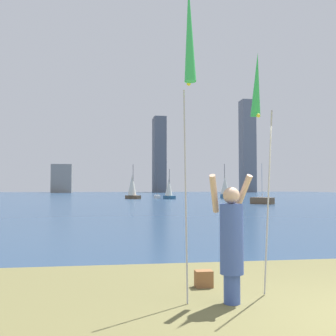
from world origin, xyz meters
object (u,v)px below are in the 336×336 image
(kite_flag_left, at_px, (189,39))
(kite_flag_right, at_px, (257,91))
(sailboat_5, at_px, (132,187))
(person, at_px, (231,239))
(sailboat_3, at_px, (157,196))
(sailboat_6, at_px, (169,189))
(sailboat_8, at_px, (225,187))
(sailboat_0, at_px, (262,200))
(bag, at_px, (204,279))

(kite_flag_left, xyz_separation_m, kite_flag_right, (1.23, 0.67, -0.54))
(kite_flag_right, bearing_deg, sailboat_5, 88.82)
(person, relative_size, kite_flag_right, 0.48)
(sailboat_3, height_order, sailboat_5, sailboat_3)
(sailboat_6, height_order, sailboat_8, sailboat_8)
(kite_flag_right, xyz_separation_m, sailboat_0, (11.97, 30.27, -2.80))
(sailboat_0, relative_size, sailboat_6, 0.96)
(sailboat_6, xyz_separation_m, sailboat_8, (8.07, 1.39, 0.26))
(sailboat_5, relative_size, sailboat_8, 0.96)
(sailboat_5, height_order, sailboat_8, sailboat_8)
(bag, height_order, sailboat_3, sailboat_3)
(sailboat_0, xyz_separation_m, sailboat_5, (-10.98, 17.98, 1.28))
(sailboat_0, bearing_deg, sailboat_3, 110.47)
(bag, xyz_separation_m, sailboat_0, (12.76, 29.88, 0.20))
(sailboat_8, bearing_deg, sailboat_0, -95.81)
(kite_flag_right, height_order, sailboat_3, sailboat_3)
(person, relative_size, bag, 6.46)
(sailboat_3, distance_m, sailboat_5, 4.24)
(sailboat_6, distance_m, sailboat_8, 8.20)
(person, distance_m, sailboat_3, 50.98)
(sailboat_6, bearing_deg, sailboat_3, 113.69)
(person, bearing_deg, sailboat_5, 77.74)
(kite_flag_left, xyz_separation_m, sailboat_8, (15.09, 49.42, -2.08))
(kite_flag_right, distance_m, sailboat_6, 47.74)
(bag, height_order, sailboat_5, sailboat_5)
(kite_flag_left, height_order, sailboat_5, sailboat_5)
(sailboat_5, bearing_deg, sailboat_3, 27.99)
(person, relative_size, sailboat_0, 0.47)
(sailboat_5, bearing_deg, person, -91.89)
(sailboat_0, xyz_separation_m, sailboat_3, (-7.42, 19.87, -0.03))
(person, xyz_separation_m, sailboat_8, (14.47, 49.31, 0.70))
(sailboat_0, height_order, sailboat_8, sailboat_8)
(sailboat_0, bearing_deg, sailboat_8, 84.19)
(person, relative_size, kite_flag_left, 0.40)
(kite_flag_right, relative_size, sailboat_6, 0.95)
(sailboat_3, bearing_deg, sailboat_0, -69.53)
(sailboat_6, bearing_deg, sailboat_8, 9.80)
(kite_flag_left, relative_size, sailboat_6, 1.14)
(sailboat_0, distance_m, sailboat_3, 21.21)
(sailboat_8, bearing_deg, kite_flag_left, -106.98)
(person, relative_size, sailboat_6, 0.46)
(kite_flag_left, bearing_deg, sailboat_8, 73.02)
(sailboat_3, bearing_deg, sailboat_6, -66.31)
(kite_flag_right, height_order, bag, kite_flag_right)
(kite_flag_left, bearing_deg, person, 9.60)
(sailboat_5, height_order, sailboat_6, sailboat_5)
(sailboat_6, bearing_deg, sailboat_5, 169.37)
(sailboat_0, relative_size, sailboat_5, 0.83)
(kite_flag_left, xyz_separation_m, sailboat_5, (2.23, 48.92, -2.05))
(kite_flag_left, distance_m, sailboat_6, 48.59)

